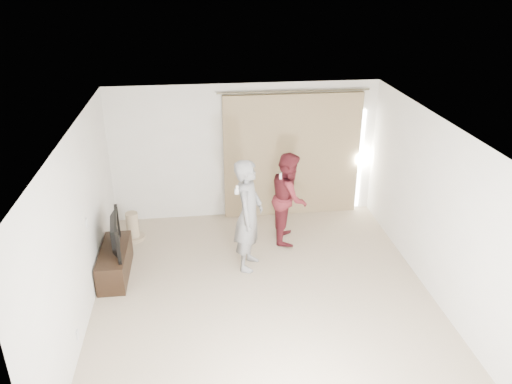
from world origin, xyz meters
TOP-DOWN VIEW (x-y plane):
  - floor at (0.00, 0.00)m, footprint 5.50×5.50m
  - wall_back at (0.00, 2.75)m, footprint 5.00×0.04m
  - wall_left at (-2.50, -0.00)m, footprint 0.04×5.50m
  - ceiling at (0.00, 0.00)m, footprint 5.00×5.50m
  - curtain at (0.91, 2.68)m, footprint 2.80×0.11m
  - tv_console at (-2.27, 0.86)m, footprint 0.42×1.20m
  - tv at (-2.27, 0.86)m, footprint 0.26×0.97m
  - scratching_post at (-2.10, 1.98)m, footprint 0.39×0.39m
  - person_man at (-0.13, 0.87)m, footprint 0.64×0.79m
  - person_woman at (0.67, 1.68)m, footprint 0.75×0.89m

SIDE VIEW (x-z plane):
  - floor at x=0.00m, z-range 0.00..0.00m
  - scratching_post at x=-2.10m, z-range -0.05..0.47m
  - tv_console at x=-2.27m, z-range 0.00..0.46m
  - tv at x=-2.27m, z-range 0.46..1.02m
  - person_woman at x=0.67m, z-range 0.00..1.63m
  - person_man at x=-0.13m, z-range 0.00..1.86m
  - curtain at x=0.91m, z-range -0.02..2.43m
  - wall_left at x=-2.50m, z-range 0.00..2.60m
  - wall_back at x=0.00m, z-range 0.00..2.60m
  - ceiling at x=0.00m, z-range 2.60..2.60m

